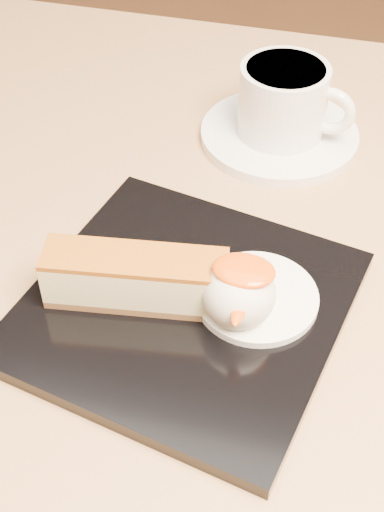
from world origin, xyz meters
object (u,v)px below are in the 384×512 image
(cheesecake, at_px, (136,278))
(saucer, at_px, (279,135))
(dessert_plate, at_px, (185,307))
(ice_cream_scoop, at_px, (239,293))
(table, at_px, (202,381))
(coffee_cup, at_px, (285,100))

(cheesecake, distance_m, saucer, 0.25)
(dessert_plate, bearing_deg, ice_cream_scoop, -7.13)
(cheesecake, xyz_separation_m, ice_cream_scoop, (0.07, -0.00, 0.00))
(table, bearing_deg, ice_cream_scoop, -55.84)
(table, xyz_separation_m, saucer, (0.03, 0.18, 0.16))
(cheesecake, height_order, saucer, cheesecake)
(saucer, xyz_separation_m, coffee_cup, (0.00, -0.00, 0.04))
(table, bearing_deg, coffee_cup, 80.55)
(table, relative_size, dessert_plate, 3.64)
(dessert_plate, distance_m, saucer, 0.24)
(cheesecake, bearing_deg, table, 48.84)
(dessert_plate, bearing_deg, coffee_cup, 82.17)
(ice_cream_scoop, xyz_separation_m, coffee_cup, (-0.01, 0.24, 0.01))
(saucer, bearing_deg, cheesecake, -105.20)
(table, xyz_separation_m, coffee_cup, (0.03, 0.18, 0.20))
(ice_cream_scoop, height_order, coffee_cup, coffee_cup)
(coffee_cup, bearing_deg, cheesecake, -96.50)
(saucer, bearing_deg, dessert_plate, -97.33)
(table, bearing_deg, saucer, 81.19)
(dessert_plate, bearing_deg, saucer, 82.67)
(dessert_plate, height_order, saucer, dessert_plate)
(table, distance_m, dessert_plate, 0.17)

